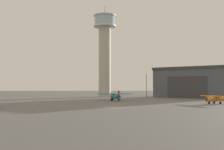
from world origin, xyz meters
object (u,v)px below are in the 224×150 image
at_px(airplane_orange, 217,98).
at_px(traffic_cone_near_left, 39,104).
at_px(light_post_west, 146,84).
at_px(airplane_teal, 115,96).
at_px(control_tower, 105,48).
at_px(traffic_cone_near_right, 120,105).
at_px(traffic_cone_mid_apron, 117,105).

height_order(airplane_orange, traffic_cone_near_left, airplane_orange).
bearing_deg(light_post_west, airplane_teal, -118.85).
bearing_deg(control_tower, light_post_west, -25.87).
height_order(control_tower, airplane_teal, control_tower).
height_order(airplane_teal, traffic_cone_near_right, airplane_teal).
relative_size(traffic_cone_near_right, traffic_cone_mid_apron, 0.93).
distance_m(light_post_west, traffic_cone_mid_apron, 48.46).
xyz_separation_m(control_tower, traffic_cone_near_right, (5.26, -52.83, -20.40)).
relative_size(airplane_orange, light_post_west, 1.06).
xyz_separation_m(light_post_west, traffic_cone_near_left, (-30.45, -41.60, -5.19)).
bearing_deg(control_tower, airplane_teal, -82.03).
relative_size(traffic_cone_near_left, traffic_cone_mid_apron, 0.97).
xyz_separation_m(airplane_teal, traffic_cone_mid_apron, (0.33, -24.21, -1.17)).
xyz_separation_m(airplane_orange, airplane_teal, (-25.86, 14.33, 0.10)).
relative_size(control_tower, traffic_cone_near_right, 63.83).
bearing_deg(traffic_cone_mid_apron, traffic_cone_near_left, 164.64).
bearing_deg(traffic_cone_near_left, light_post_west, 53.80).
bearing_deg(light_post_west, airplane_orange, -69.85).
height_order(control_tower, airplane_orange, control_tower).
relative_size(light_post_west, traffic_cone_mid_apron, 14.25).
height_order(light_post_west, traffic_cone_near_right, light_post_west).
relative_size(airplane_orange, traffic_cone_near_right, 16.26).
distance_m(airplane_teal, traffic_cone_mid_apron, 24.24).
xyz_separation_m(airplane_orange, traffic_cone_near_left, (-43.94, -4.82, -1.08)).
bearing_deg(traffic_cone_near_left, airplane_teal, 46.64).
bearing_deg(traffic_cone_near_right, light_post_west, 75.74).
xyz_separation_m(control_tower, airplane_orange, (30.13, -44.84, -19.30)).
distance_m(control_tower, light_post_west, 23.93).
height_order(light_post_west, traffic_cone_mid_apron, light_post_west).
xyz_separation_m(traffic_cone_near_right, traffic_cone_mid_apron, (-0.65, -1.90, 0.02)).
xyz_separation_m(airplane_orange, traffic_cone_near_right, (-24.87, -7.99, -1.09)).
xyz_separation_m(light_post_west, traffic_cone_mid_apron, (-12.03, -46.66, -5.18)).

